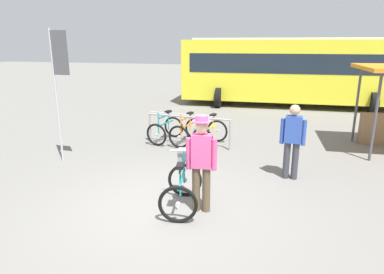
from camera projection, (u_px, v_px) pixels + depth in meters
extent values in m
plane|color=slate|center=(168.00, 207.00, 6.14)|extent=(80.00, 80.00, 0.00)
cylinder|color=#99999E|center=(150.00, 128.00, 10.10)|extent=(0.06, 0.06, 0.85)
cylinder|color=#99999E|center=(230.00, 135.00, 9.29)|extent=(0.06, 0.06, 0.85)
cylinder|color=#99999E|center=(188.00, 117.00, 9.58)|extent=(2.44, 0.28, 0.05)
torus|color=black|center=(174.00, 127.00, 10.59)|extent=(0.67, 0.22, 0.66)
cylinder|color=#B7B7BC|center=(174.00, 127.00, 10.59)|extent=(0.09, 0.08, 0.08)
torus|color=black|center=(156.00, 135.00, 9.71)|extent=(0.67, 0.22, 0.66)
cylinder|color=#B7B7BC|center=(156.00, 135.00, 9.71)|extent=(0.09, 0.08, 0.08)
cube|color=teal|center=(165.00, 123.00, 10.09)|extent=(0.21, 0.91, 0.04)
cube|color=teal|center=(164.00, 116.00, 9.99)|extent=(0.15, 0.61, 0.04)
cylinder|color=teal|center=(168.00, 121.00, 10.24)|extent=(0.03, 0.03, 0.55)
cube|color=black|center=(168.00, 112.00, 10.16)|extent=(0.16, 0.26, 0.06)
cylinder|color=teal|center=(158.00, 123.00, 9.73)|extent=(0.03, 0.03, 0.63)
cylinder|color=#B7B7BC|center=(158.00, 112.00, 9.65)|extent=(0.52, 0.13, 0.03)
torus|color=black|center=(195.00, 129.00, 10.36)|extent=(0.66, 0.22, 0.66)
cylinder|color=#B7B7BC|center=(195.00, 129.00, 10.36)|extent=(0.09, 0.08, 0.08)
torus|color=black|center=(179.00, 137.00, 9.48)|extent=(0.66, 0.22, 0.66)
cylinder|color=#B7B7BC|center=(179.00, 137.00, 9.48)|extent=(0.09, 0.08, 0.08)
cube|color=orange|center=(187.00, 125.00, 9.86)|extent=(0.23, 0.91, 0.04)
cube|color=orange|center=(186.00, 118.00, 9.75)|extent=(0.16, 0.61, 0.04)
cylinder|color=orange|center=(190.00, 122.00, 10.00)|extent=(0.03, 0.03, 0.55)
cube|color=black|center=(190.00, 113.00, 9.93)|extent=(0.17, 0.26, 0.06)
cylinder|color=orange|center=(181.00, 125.00, 9.50)|extent=(0.03, 0.03, 0.63)
cylinder|color=#B7B7BC|center=(181.00, 114.00, 9.42)|extent=(0.51, 0.14, 0.03)
torus|color=black|center=(217.00, 131.00, 10.12)|extent=(0.66, 0.22, 0.66)
cylinder|color=#B7B7BC|center=(217.00, 131.00, 10.12)|extent=(0.09, 0.08, 0.08)
torus|color=black|center=(202.00, 139.00, 9.25)|extent=(0.66, 0.22, 0.66)
cylinder|color=#B7B7BC|center=(202.00, 139.00, 9.25)|extent=(0.09, 0.08, 0.08)
cube|color=yellow|center=(210.00, 127.00, 9.63)|extent=(0.24, 0.90, 0.04)
cube|color=yellow|center=(210.00, 120.00, 9.52)|extent=(0.17, 0.60, 0.04)
cylinder|color=yellow|center=(213.00, 124.00, 9.77)|extent=(0.03, 0.03, 0.55)
cube|color=black|center=(213.00, 115.00, 9.69)|extent=(0.17, 0.26, 0.06)
cylinder|color=yellow|center=(204.00, 127.00, 9.27)|extent=(0.03, 0.03, 0.63)
cylinder|color=#B7B7BC|center=(204.00, 116.00, 9.19)|extent=(0.51, 0.14, 0.03)
torus|color=black|center=(178.00, 204.00, 5.53)|extent=(0.66, 0.17, 0.66)
cylinder|color=#B7B7BC|center=(178.00, 204.00, 5.53)|extent=(0.09, 0.07, 0.08)
torus|color=black|center=(185.00, 180.00, 6.50)|extent=(0.66, 0.17, 0.66)
cylinder|color=#B7B7BC|center=(185.00, 180.00, 6.50)|extent=(0.09, 0.07, 0.08)
cube|color=teal|center=(182.00, 180.00, 5.96)|extent=(0.19, 0.91, 0.04)
cube|color=teal|center=(182.00, 167.00, 5.94)|extent=(0.14, 0.61, 0.04)
cylinder|color=teal|center=(180.00, 181.00, 5.77)|extent=(0.03, 0.03, 0.55)
cube|color=black|center=(180.00, 166.00, 5.69)|extent=(0.16, 0.26, 0.06)
cylinder|color=teal|center=(184.00, 167.00, 6.30)|extent=(0.03, 0.03, 0.63)
cylinder|color=#B7B7BC|center=(184.00, 151.00, 6.22)|extent=(0.52, 0.11, 0.03)
cube|color=gray|center=(185.00, 155.00, 6.39)|extent=(0.29, 0.24, 0.22)
cylinder|color=brown|center=(206.00, 189.00, 5.90)|extent=(0.14, 0.14, 0.82)
cylinder|color=brown|center=(196.00, 189.00, 5.93)|extent=(0.14, 0.14, 0.82)
cube|color=#E54C8C|center=(201.00, 151.00, 5.73)|extent=(0.36, 0.24, 0.58)
cylinder|color=#E54C8C|center=(214.00, 155.00, 5.69)|extent=(0.09, 0.09, 0.55)
cylinder|color=#E54C8C|center=(188.00, 154.00, 5.75)|extent=(0.09, 0.09, 0.55)
sphere|color=beige|center=(202.00, 127.00, 5.61)|extent=(0.22, 0.22, 0.22)
cylinder|color=#E05999|center=(202.00, 121.00, 5.59)|extent=(0.32, 0.32, 0.02)
cylinder|color=#E05999|center=(202.00, 118.00, 5.57)|extent=(0.20, 0.20, 0.09)
cylinder|color=#383842|center=(295.00, 161.00, 7.31)|extent=(0.14, 0.14, 0.82)
cylinder|color=#383842|center=(286.00, 160.00, 7.37)|extent=(0.14, 0.14, 0.82)
cube|color=#2D4CA5|center=(293.00, 129.00, 7.15)|extent=(0.36, 0.23, 0.58)
cylinder|color=#2D4CA5|center=(304.00, 133.00, 7.08)|extent=(0.09, 0.09, 0.55)
cylinder|color=#2D4CA5|center=(282.00, 131.00, 7.22)|extent=(0.09, 0.09, 0.55)
sphere|color=tan|center=(295.00, 110.00, 7.04)|extent=(0.22, 0.22, 0.22)
cube|color=#B23333|center=(294.00, 127.00, 7.29)|extent=(0.27, 0.16, 0.40)
cube|color=yellow|center=(293.00, 70.00, 15.63)|extent=(10.08, 2.82, 2.70)
cube|color=#19232D|center=(293.00, 62.00, 15.53)|extent=(9.28, 2.81, 0.84)
cube|color=silver|center=(295.00, 39.00, 15.25)|extent=(9.07, 2.54, 0.08)
cylinder|color=black|center=(218.00, 98.00, 15.48)|extent=(0.28, 0.91, 0.90)
cylinder|color=black|center=(226.00, 90.00, 17.83)|extent=(0.28, 0.91, 0.90)
cylinder|color=black|center=(373.00, 103.00, 14.07)|extent=(0.28, 0.91, 0.90)
cylinder|color=black|center=(359.00, 94.00, 16.42)|extent=(0.28, 0.91, 0.90)
cylinder|color=#4C4C51|center=(357.00, 105.00, 9.97)|extent=(0.07, 0.07, 2.20)
cylinder|color=#4C4C51|center=(375.00, 118.00, 8.28)|extent=(0.07, 0.07, 2.20)
cylinder|color=#B2B2B7|center=(56.00, 98.00, 8.11)|extent=(0.05, 0.05, 3.20)
cube|color=#4C4C51|center=(60.00, 53.00, 7.77)|extent=(0.40, 0.03, 1.00)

